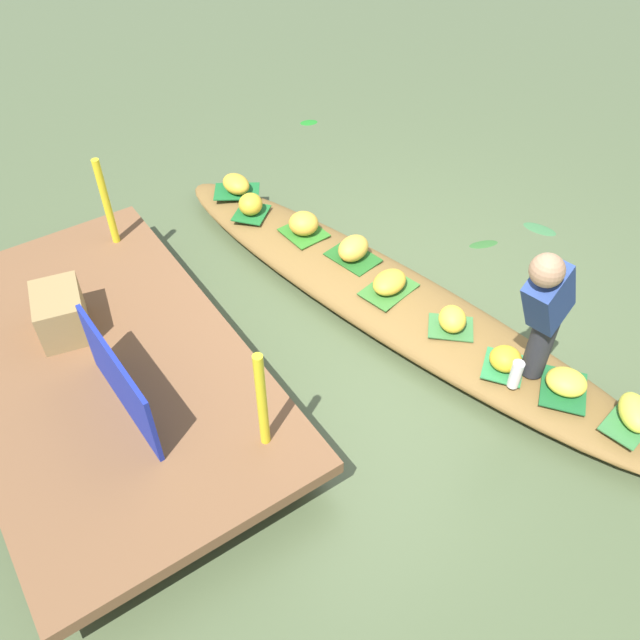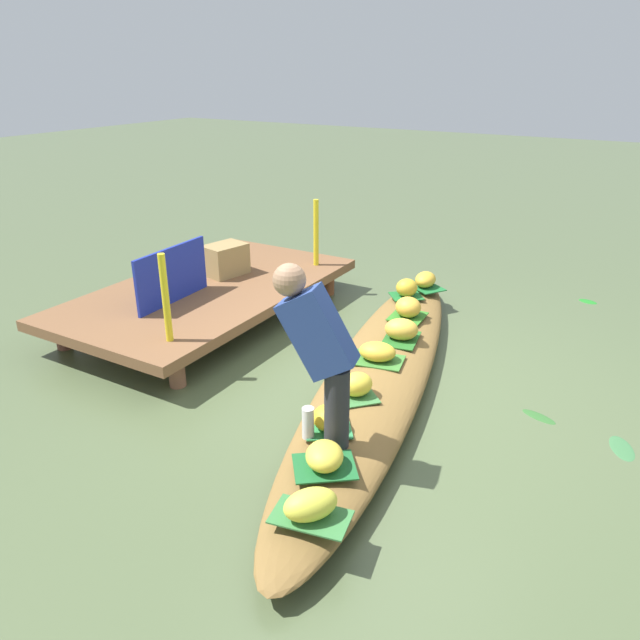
% 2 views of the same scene
% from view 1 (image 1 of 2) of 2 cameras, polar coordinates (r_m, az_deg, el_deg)
% --- Properties ---
extents(canal_water, '(40.00, 40.00, 0.00)m').
position_cam_1_polar(canal_water, '(5.38, 5.95, 0.79)').
color(canal_water, '#4C5A39').
rests_on(canal_water, ground).
extents(dock_platform, '(3.20, 1.80, 0.36)m').
position_cam_1_polar(dock_platform, '(4.77, -18.40, -3.79)').
color(dock_platform, brown).
rests_on(dock_platform, ground).
extents(vendor_boat, '(4.89, 1.82, 0.25)m').
position_cam_1_polar(vendor_boat, '(5.30, 6.04, 1.75)').
color(vendor_boat, brown).
rests_on(vendor_boat, ground).
extents(leaf_mat_0, '(0.38, 0.48, 0.01)m').
position_cam_1_polar(leaf_mat_0, '(5.20, 5.97, 2.65)').
color(leaf_mat_0, '#37722C').
rests_on(leaf_mat_0, vendor_boat).
extents(banana_bunch_0, '(0.29, 0.35, 0.16)m').
position_cam_1_polar(banana_bunch_0, '(5.15, 6.04, 3.29)').
color(banana_bunch_0, gold).
rests_on(banana_bunch_0, vendor_boat).
extents(leaf_mat_1, '(0.47, 0.48, 0.01)m').
position_cam_1_polar(leaf_mat_1, '(4.76, 20.34, -5.65)').
color(leaf_mat_1, '#1C602D').
rests_on(leaf_mat_1, vendor_boat).
extents(banana_bunch_1, '(0.35, 0.33, 0.16)m').
position_cam_1_polar(banana_bunch_1, '(4.70, 20.57, -5.04)').
color(banana_bunch_1, yellow).
rests_on(banana_bunch_1, vendor_boat).
extents(leaf_mat_2, '(0.40, 0.41, 0.01)m').
position_cam_1_polar(leaf_mat_2, '(4.77, 15.59, -3.93)').
color(leaf_mat_2, '#2D7F43').
rests_on(leaf_mat_2, vendor_boat).
extents(banana_bunch_2, '(0.30, 0.30, 0.17)m').
position_cam_1_polar(banana_bunch_2, '(4.71, 15.78, -3.25)').
color(banana_bunch_2, gold).
rests_on(banana_bunch_2, vendor_boat).
extents(leaf_mat_3, '(0.38, 0.34, 0.01)m').
position_cam_1_polar(leaf_mat_3, '(5.75, -1.42, 7.59)').
color(leaf_mat_3, '#2F7423').
rests_on(leaf_mat_3, vendor_boat).
extents(banana_bunch_3, '(0.35, 0.35, 0.20)m').
position_cam_1_polar(banana_bunch_3, '(5.69, -1.43, 8.37)').
color(banana_bunch_3, gold).
rests_on(banana_bunch_3, vendor_boat).
extents(leaf_mat_4, '(0.46, 0.50, 0.01)m').
position_cam_1_polar(leaf_mat_4, '(6.32, -7.22, 11.00)').
color(leaf_mat_4, '#1A632C').
rests_on(leaf_mat_4, vendor_boat).
extents(banana_bunch_4, '(0.32, 0.25, 0.17)m').
position_cam_1_polar(banana_bunch_4, '(6.27, -7.29, 11.62)').
color(banana_bunch_4, gold).
rests_on(banana_bunch_4, vendor_boat).
extents(leaf_mat_5, '(0.32, 0.47, 0.01)m').
position_cam_1_polar(leaf_mat_5, '(4.75, 25.30, -7.85)').
color(leaf_mat_5, '#36753A').
rests_on(leaf_mat_5, vendor_boat).
extents(banana_bunch_5, '(0.36, 0.33, 0.17)m').
position_cam_1_polar(banana_bunch_5, '(4.69, 25.61, -7.22)').
color(banana_bunch_5, yellow).
rests_on(banana_bunch_5, vendor_boat).
extents(leaf_mat_6, '(0.41, 0.42, 0.01)m').
position_cam_1_polar(leaf_mat_6, '(4.96, 11.25, -0.63)').
color(leaf_mat_6, '#397339').
rests_on(leaf_mat_6, vendor_boat).
extents(banana_bunch_6, '(0.31, 0.30, 0.18)m').
position_cam_1_polar(banana_bunch_6, '(4.90, 11.39, 0.09)').
color(banana_bunch_6, yellow).
rests_on(banana_bunch_6, vendor_boat).
extents(leaf_mat_7, '(0.46, 0.36, 0.01)m').
position_cam_1_polar(leaf_mat_7, '(5.48, 2.87, 5.46)').
color(leaf_mat_7, '#225E21').
rests_on(leaf_mat_7, vendor_boat).
extents(banana_bunch_7, '(0.31, 0.35, 0.19)m').
position_cam_1_polar(banana_bunch_7, '(5.42, 2.91, 6.24)').
color(banana_bunch_7, gold).
rests_on(banana_bunch_7, vendor_boat).
extents(leaf_mat_8, '(0.41, 0.42, 0.01)m').
position_cam_1_polar(leaf_mat_8, '(6.01, -5.98, 9.21)').
color(leaf_mat_8, '#1C652A').
rests_on(leaf_mat_8, vendor_boat).
extents(banana_bunch_8, '(0.31, 0.31, 0.19)m').
position_cam_1_polar(banana_bunch_8, '(5.96, -6.04, 9.95)').
color(banana_bunch_8, gold).
rests_on(banana_bunch_8, vendor_boat).
extents(vendor_person, '(0.28, 0.53, 1.19)m').
position_cam_1_polar(vendor_person, '(4.26, 19.00, 1.02)').
color(vendor_person, '#28282D').
rests_on(vendor_person, vendor_boat).
extents(water_bottle, '(0.08, 0.08, 0.22)m').
position_cam_1_polar(water_bottle, '(4.60, 16.60, -4.53)').
color(water_bottle, silver).
rests_on(water_bottle, vendor_boat).
extents(market_banner, '(0.97, 0.07, 0.54)m').
position_cam_1_polar(market_banner, '(4.19, -17.01, -5.08)').
color(market_banner, navy).
rests_on(market_banner, dock_platform).
extents(railing_post_west, '(0.06, 0.06, 0.76)m').
position_cam_1_polar(railing_post_west, '(3.79, -5.06, -7.02)').
color(railing_post_west, yellow).
rests_on(railing_post_west, dock_platform).
extents(railing_post_east, '(0.06, 0.06, 0.76)m').
position_cam_1_polar(railing_post_east, '(5.51, -18.03, 9.67)').
color(railing_post_east, yellow).
rests_on(railing_post_east, dock_platform).
extents(produce_crate, '(0.50, 0.41, 0.34)m').
position_cam_1_polar(produce_crate, '(4.91, -21.54, 0.56)').
color(produce_crate, olive).
rests_on(produce_crate, dock_platform).
extents(drifting_plant_1, '(0.35, 0.26, 0.01)m').
position_cam_1_polar(drifting_plant_1, '(6.53, 18.50, 7.50)').
color(drifting_plant_1, '#366A3C').
rests_on(drifting_plant_1, ground).
extents(drifting_plant_2, '(0.19, 0.30, 0.01)m').
position_cam_1_polar(drifting_plant_2, '(6.20, 13.99, 6.41)').
color(drifting_plant_2, '#2D5D28').
rests_on(drifting_plant_2, ground).
extents(drifting_plant_3, '(0.19, 0.23, 0.01)m').
position_cam_1_polar(drifting_plant_3, '(7.95, -0.97, 16.75)').
color(drifting_plant_3, '#1F7922').
rests_on(drifting_plant_3, ground).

